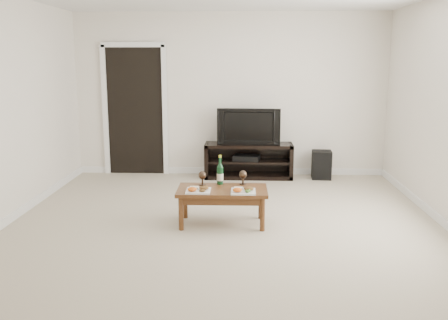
% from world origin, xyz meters
% --- Properties ---
extents(floor, '(5.50, 5.50, 0.00)m').
position_xyz_m(floor, '(0.00, 0.00, 0.00)').
color(floor, '#C2B19C').
rests_on(floor, ground).
extents(back_wall, '(5.00, 0.04, 2.60)m').
position_xyz_m(back_wall, '(0.00, 2.77, 1.30)').
color(back_wall, silver).
rests_on(back_wall, ground).
extents(doorway, '(0.90, 0.02, 2.05)m').
position_xyz_m(doorway, '(-1.55, 2.73, 1.02)').
color(doorway, black).
rests_on(doorway, ground).
extents(media_console, '(1.39, 0.45, 0.55)m').
position_xyz_m(media_console, '(0.30, 2.50, 0.28)').
color(media_console, black).
rests_on(media_console, ground).
extents(television, '(0.99, 0.19, 0.57)m').
position_xyz_m(television, '(0.30, 2.50, 0.83)').
color(television, black).
rests_on(television, media_console).
extents(av_receiver, '(0.45, 0.37, 0.08)m').
position_xyz_m(av_receiver, '(0.27, 2.48, 0.33)').
color(av_receiver, black).
rests_on(av_receiver, media_console).
extents(subwoofer, '(0.32, 0.32, 0.45)m').
position_xyz_m(subwoofer, '(1.46, 2.47, 0.22)').
color(subwoofer, black).
rests_on(subwoofer, ground).
extents(coffee_table, '(1.03, 0.56, 0.42)m').
position_xyz_m(coffee_table, '(-0.02, 0.18, 0.21)').
color(coffee_table, brown).
rests_on(coffee_table, ground).
extents(plate_left, '(0.27, 0.27, 0.07)m').
position_xyz_m(plate_left, '(-0.28, 0.05, 0.45)').
color(plate_left, white).
rests_on(plate_left, coffee_table).
extents(plate_right, '(0.27, 0.27, 0.07)m').
position_xyz_m(plate_right, '(0.22, 0.03, 0.45)').
color(plate_right, white).
rests_on(plate_right, coffee_table).
extents(wine_bottle, '(0.07, 0.07, 0.35)m').
position_xyz_m(wine_bottle, '(-0.06, 0.39, 0.59)').
color(wine_bottle, '#0E3619').
rests_on(wine_bottle, coffee_table).
extents(goblet_left, '(0.09, 0.09, 0.17)m').
position_xyz_m(goblet_left, '(-0.26, 0.33, 0.51)').
color(goblet_left, '#37281E').
rests_on(goblet_left, coffee_table).
extents(goblet_right, '(0.09, 0.09, 0.17)m').
position_xyz_m(goblet_right, '(0.21, 0.39, 0.51)').
color(goblet_right, '#37281E').
rests_on(goblet_right, coffee_table).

